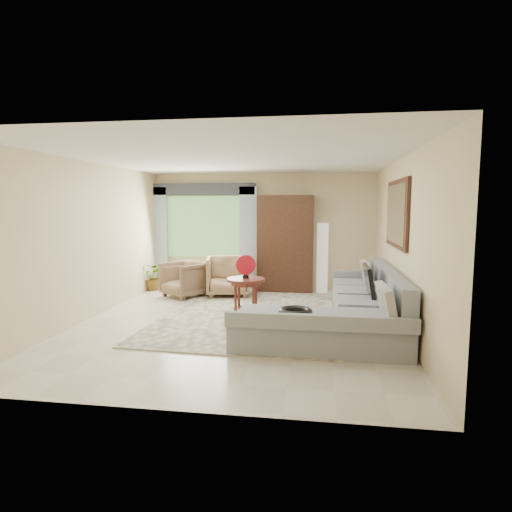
% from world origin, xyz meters
% --- Properties ---
extents(ground, '(6.00, 6.00, 0.00)m').
position_xyz_m(ground, '(0.00, 0.00, 0.00)').
color(ground, silver).
rests_on(ground, ground).
extents(area_rug, '(3.17, 4.13, 0.02)m').
position_xyz_m(area_rug, '(0.19, 0.47, 0.01)').
color(area_rug, beige).
rests_on(area_rug, ground).
extents(sectional_sofa, '(2.30, 3.46, 0.90)m').
position_xyz_m(sectional_sofa, '(1.78, -0.18, 0.28)').
color(sectional_sofa, gray).
rests_on(sectional_sofa, ground).
extents(tv_screen, '(0.14, 0.74, 0.48)m').
position_xyz_m(tv_screen, '(2.05, 0.11, 0.72)').
color(tv_screen, black).
rests_on(tv_screen, sectional_sofa).
extents(garden_hose, '(0.43, 0.43, 0.09)m').
position_xyz_m(garden_hose, '(1.00, -1.29, 0.55)').
color(garden_hose, black).
rests_on(garden_hose, sectional_sofa).
extents(coffee_table, '(0.65, 0.65, 0.65)m').
position_xyz_m(coffee_table, '(0.06, 0.48, 0.34)').
color(coffee_table, '#4B1B14').
rests_on(coffee_table, ground).
extents(red_disc, '(0.33, 0.12, 0.34)m').
position_xyz_m(red_disc, '(0.06, 0.48, 0.88)').
color(red_disc, '#AE111D').
rests_on(red_disc, coffee_table).
extents(armchair_left, '(1.09, 1.09, 0.72)m').
position_xyz_m(armchair_left, '(-1.47, 1.83, 0.36)').
color(armchair_left, olive).
rests_on(armchair_left, ground).
extents(armchair_right, '(1.05, 1.07, 0.82)m').
position_xyz_m(armchair_right, '(-0.59, 2.07, 0.41)').
color(armchair_right, '#987653').
rests_on(armchair_right, ground).
extents(potted_plant, '(0.66, 0.61, 0.60)m').
position_xyz_m(potted_plant, '(-2.36, 2.39, 0.30)').
color(potted_plant, '#999999').
rests_on(potted_plant, ground).
extents(armoire, '(1.20, 0.55, 2.10)m').
position_xyz_m(armoire, '(0.55, 2.72, 1.05)').
color(armoire, black).
rests_on(armoire, ground).
extents(floor_lamp, '(0.24, 0.24, 1.50)m').
position_xyz_m(floor_lamp, '(1.35, 2.78, 0.75)').
color(floor_lamp, silver).
rests_on(floor_lamp, ground).
extents(window, '(1.80, 0.04, 1.40)m').
position_xyz_m(window, '(-1.35, 2.97, 1.40)').
color(window, '#669E59').
rests_on(window, wall_back).
extents(curtain_left, '(0.40, 0.08, 2.30)m').
position_xyz_m(curtain_left, '(-2.40, 2.88, 1.15)').
color(curtain_left, '#9EB7CC').
rests_on(curtain_left, ground).
extents(curtain_right, '(0.40, 0.08, 2.30)m').
position_xyz_m(curtain_right, '(-0.30, 2.88, 1.15)').
color(curtain_right, '#9EB7CC').
rests_on(curtain_right, ground).
extents(valance, '(2.40, 0.12, 0.26)m').
position_xyz_m(valance, '(-1.35, 2.90, 2.25)').
color(valance, '#1E232D').
rests_on(valance, wall_back).
extents(wall_mirror, '(0.05, 1.70, 1.05)m').
position_xyz_m(wall_mirror, '(2.46, 0.35, 1.75)').
color(wall_mirror, black).
rests_on(wall_mirror, wall_right).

